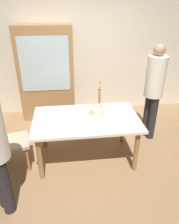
{
  "coord_description": "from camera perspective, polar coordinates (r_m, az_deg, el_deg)",
  "views": [
    {
      "loc": [
        -0.28,
        -2.76,
        2.28
      ],
      "look_at": [
        0.05,
        0.0,
        0.83
      ],
      "focal_mm": 34.28,
      "sensor_mm": 36.0,
      "label": 1
    }
  ],
  "objects": [
    {
      "name": "chair_spindle_back",
      "position": [
        4.02,
        0.18,
        0.54
      ],
      "size": [
        0.52,
        0.52,
        0.95
      ],
      "color": "tan",
      "rests_on": "ground"
    },
    {
      "name": "fork_near_celebrant",
      "position": [
        2.99,
        -11.83,
        -4.23
      ],
      "size": [
        0.18,
        0.03,
        0.01
      ],
      "primitive_type": "cube",
      "rotation": [
        0.0,
        0.0,
        0.09
      ],
      "color": "silver",
      "rests_on": "dining_table"
    },
    {
      "name": "fork_far_side",
      "position": [
        3.34,
        -5.34,
        -0.15
      ],
      "size": [
        0.18,
        0.04,
        0.01
      ],
      "primitive_type": "cube",
      "rotation": [
        0.0,
        0.0,
        0.12
      ],
      "color": "silver",
      "rests_on": "dining_table"
    },
    {
      "name": "person_guest",
      "position": [
        3.82,
        16.83,
        6.22
      ],
      "size": [
        0.32,
        0.32,
        1.7
      ],
      "color": "#262328",
      "rests_on": "ground"
    },
    {
      "name": "dining_table",
      "position": [
        3.22,
        -0.88,
        -3.01
      ],
      "size": [
        1.57,
        0.95,
        0.73
      ],
      "color": "silver",
      "rests_on": "ground"
    },
    {
      "name": "chair_upholstered",
      "position": [
        3.31,
        -21.49,
        -6.56
      ],
      "size": [
        0.52,
        0.52,
        0.95
      ],
      "color": "tan",
      "rests_on": "ground"
    },
    {
      "name": "back_wall",
      "position": [
        4.72,
        -3.42,
        15.49
      ],
      "size": [
        6.4,
        0.1,
        2.6
      ],
      "primitive_type": "cube",
      "color": "beige",
      "rests_on": "ground"
    },
    {
      "name": "china_cabinet",
      "position": [
        4.53,
        -11.39,
        9.95
      ],
      "size": [
        1.1,
        0.45,
        1.9
      ],
      "color": "#9E7042",
      "rests_on": "ground"
    },
    {
      "name": "plate_near_celebrant",
      "position": [
        2.98,
        -8.77,
        -4.01
      ],
      "size": [
        0.22,
        0.22,
        0.01
      ],
      "primitive_type": "cylinder",
      "color": "white",
      "rests_on": "dining_table"
    },
    {
      "name": "birthday_cake",
      "position": [
        3.24,
        2.06,
        0.13
      ],
      "size": [
        0.28,
        0.28,
        0.19
      ],
      "color": "silver",
      "rests_on": "dining_table"
    },
    {
      "name": "plate_far_side",
      "position": [
        3.36,
        -2.62,
        0.13
      ],
      "size": [
        0.22,
        0.22,
        0.01
      ],
      "primitive_type": "cylinder",
      "color": "white",
      "rests_on": "dining_table"
    },
    {
      "name": "ground",
      "position": [
        3.59,
        -0.81,
        -11.9
      ],
      "size": [
        6.4,
        6.4,
        0.0
      ],
      "primitive_type": "plane",
      "color": "#93704C"
    }
  ]
}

